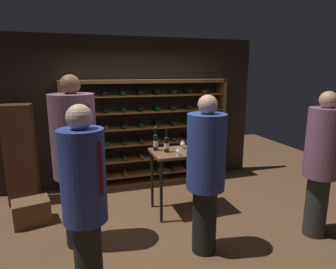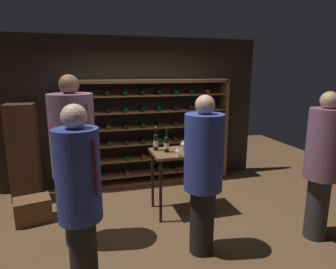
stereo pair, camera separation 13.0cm
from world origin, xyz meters
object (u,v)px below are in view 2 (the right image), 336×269
at_px(wine_glass_stemmed_center, 183,143).
at_px(wine_bottle_black_capsule, 197,138).
at_px(wine_bottle_gold_foil, 156,142).
at_px(wine_bottle_amber_reserve, 167,144).
at_px(person_guest_khaki, 74,155).
at_px(display_cabinet, 24,153).
at_px(tasting_table, 183,159).
at_px(wine_rack, 151,133).
at_px(person_guest_plum_blouse, 79,194).
at_px(person_bystander_dark_jacket, 323,160).
at_px(person_guest_blue_shirt, 203,169).
at_px(wine_crate, 33,210).
at_px(wine_glass_stemmed_left, 178,149).

bearing_deg(wine_glass_stemmed_center, wine_bottle_black_capsule, 22.59).
distance_m(wine_bottle_gold_foil, wine_bottle_amber_reserve, 0.19).
distance_m(person_guest_khaki, display_cabinet, 1.78).
bearing_deg(tasting_table, wine_rack, 99.51).
height_order(tasting_table, person_guest_plum_blouse, person_guest_plum_blouse).
bearing_deg(wine_rack, person_bystander_dark_jacket, -56.12).
distance_m(person_bystander_dark_jacket, display_cabinet, 4.41).
bearing_deg(person_guest_plum_blouse, display_cabinet, 153.27).
height_order(person_bystander_dark_jacket, wine_bottle_black_capsule, person_bystander_dark_jacket).
distance_m(person_guest_khaki, wine_bottle_amber_reserve, 1.34).
bearing_deg(tasting_table, wine_glass_stemmed_center, 73.72).
distance_m(person_guest_blue_shirt, wine_crate, 2.59).
height_order(wine_rack, wine_bottle_black_capsule, wine_rack).
bearing_deg(wine_glass_stemmed_center, person_bystander_dark_jacket, -42.62).
relative_size(person_guest_blue_shirt, person_guest_plum_blouse, 1.01).
distance_m(wine_crate, wine_glass_stemmed_left, 2.26).
relative_size(wine_rack, wine_crate, 6.35).
bearing_deg(wine_bottle_black_capsule, wine_crate, 178.81).
relative_size(person_bystander_dark_jacket, wine_glass_stemmed_center, 14.32).
relative_size(person_bystander_dark_jacket, wine_crate, 3.93).
relative_size(person_guest_plum_blouse, wine_glass_stemmed_left, 14.43).
bearing_deg(display_cabinet, tasting_table, -24.63).
relative_size(wine_bottle_gold_foil, wine_bottle_black_capsule, 1.02).
xyz_separation_m(wine_bottle_black_capsule, wine_bottle_amber_reserve, (-0.56, -0.23, -0.00)).
bearing_deg(person_guest_khaki, wine_bottle_black_capsule, 62.74).
bearing_deg(person_guest_plum_blouse, wine_glass_stemmed_left, 83.77).
bearing_deg(display_cabinet, wine_bottle_gold_foil, -25.51).
bearing_deg(wine_bottle_amber_reserve, wine_bottle_gold_foil, 132.33).
distance_m(person_bystander_dark_jacket, wine_glass_stemmed_center, 1.88).
xyz_separation_m(wine_bottle_gold_foil, wine_bottle_amber_reserve, (0.13, -0.14, -0.01)).
bearing_deg(wine_glass_stemmed_left, person_guest_blue_shirt, -87.30).
bearing_deg(display_cabinet, wine_bottle_amber_reserve, -27.21).
relative_size(person_guest_khaki, wine_bottle_black_capsule, 5.82).
bearing_deg(person_guest_blue_shirt, person_guest_khaki, -154.60).
distance_m(wine_rack, person_bystander_dark_jacket, 2.93).
height_order(person_bystander_dark_jacket, wine_bottle_gold_foil, person_bystander_dark_jacket).
bearing_deg(display_cabinet, person_guest_blue_shirt, -43.38).
distance_m(person_bystander_dark_jacket, wine_glass_stemmed_left, 1.83).
xyz_separation_m(wine_rack, wine_bottle_gold_foil, (-0.17, -1.13, 0.11)).
relative_size(person_bystander_dark_jacket, wine_bottle_black_capsule, 5.27).
relative_size(person_guest_khaki, wine_crate, 4.34).
xyz_separation_m(wine_bottle_gold_foil, wine_glass_stemmed_left, (0.23, -0.36, -0.04)).
bearing_deg(person_guest_blue_shirt, wine_glass_stemmed_left, 141.43).
bearing_deg(person_guest_plum_blouse, wine_bottle_black_capsule, 84.70).
bearing_deg(person_guest_plum_blouse, wine_rack, 107.38).
relative_size(display_cabinet, wine_bottle_gold_foil, 4.42).
bearing_deg(wine_bottle_amber_reserve, wine_glass_stemmed_left, -65.22).
distance_m(wine_rack, wine_crate, 2.34).
bearing_deg(wine_rack, wine_crate, -153.17).
height_order(wine_glass_stemmed_left, wine_glass_stemmed_center, wine_glass_stemmed_center).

